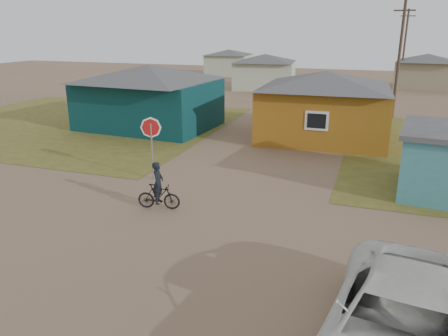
{
  "coord_description": "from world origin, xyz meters",
  "views": [
    {
      "loc": [
        5.21,
        -11.36,
        6.2
      ],
      "look_at": [
        0.24,
        3.0,
        1.3
      ],
      "focal_mm": 35.0,
      "sensor_mm": 36.0,
      "label": 1
    }
  ],
  "objects": [
    {
      "name": "house_teal",
      "position": [
        -8.5,
        13.5,
        2.05
      ],
      "size": [
        8.93,
        7.08,
        4.0
      ],
      "color": "#082E31",
      "rests_on": "ground"
    },
    {
      "name": "utility_pole_far",
      "position": [
        7.5,
        38.0,
        4.14
      ],
      "size": [
        1.4,
        0.2,
        8.0
      ],
      "color": "#453429",
      "rests_on": "ground"
    },
    {
      "name": "house_beige_east",
      "position": [
        10.0,
        40.0,
        1.86
      ],
      "size": [
        6.95,
        6.05,
        3.6
      ],
      "color": "gray",
      "rests_on": "ground"
    },
    {
      "name": "grass_nw",
      "position": [
        -14.0,
        13.0,
        0.01
      ],
      "size": [
        20.0,
        18.0,
        0.0
      ],
      "primitive_type": "cube",
      "color": "brown",
      "rests_on": "ground"
    },
    {
      "name": "house_yellow",
      "position": [
        2.5,
        14.0,
        2.0
      ],
      "size": [
        7.72,
        6.76,
        3.9
      ],
      "color": "#915B16",
      "rests_on": "ground"
    },
    {
      "name": "ground",
      "position": [
        0.0,
        0.0,
        0.0
      ],
      "size": [
        120.0,
        120.0,
        0.0
      ],
      "primitive_type": "plane",
      "color": "#80624A"
    },
    {
      "name": "utility_pole_near",
      "position": [
        6.5,
        22.0,
        4.14
      ],
      "size": [
        1.4,
        0.2,
        8.0
      ],
      "color": "#453429",
      "rests_on": "ground"
    },
    {
      "name": "vehicle",
      "position": [
        6.14,
        -3.95,
        0.87
      ],
      "size": [
        3.73,
        6.57,
        1.73
      ],
      "primitive_type": "imported",
      "rotation": [
        0.0,
        0.0,
        -0.14
      ],
      "color": "silver",
      "rests_on": "ground"
    },
    {
      "name": "stop_sign",
      "position": [
        -3.46,
        4.39,
        1.96
      ],
      "size": [
        0.88,
        0.13,
        2.69
      ],
      "color": "gray",
      "rests_on": "ground"
    },
    {
      "name": "house_pale_west",
      "position": [
        -6.0,
        34.0,
        1.86
      ],
      "size": [
        7.04,
        6.15,
        3.6
      ],
      "color": "#ACB79D",
      "rests_on": "ground"
    },
    {
      "name": "cyclist",
      "position": [
        -1.73,
        1.56,
        0.64
      ],
      "size": [
        1.6,
        0.72,
        1.74
      ],
      "color": "black",
      "rests_on": "ground"
    },
    {
      "name": "house_pale_north",
      "position": [
        -14.0,
        46.0,
        1.75
      ],
      "size": [
        6.28,
        5.81,
        3.4
      ],
      "color": "#ACB79D",
      "rests_on": "ground"
    }
  ]
}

